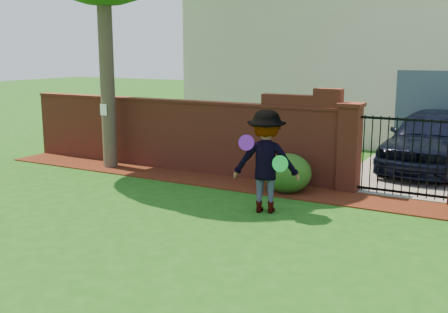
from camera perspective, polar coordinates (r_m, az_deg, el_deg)
The scene contains 13 objects.
ground at distance 9.29m, azimuth -8.73°, elevation -7.39°, with size 80.00×80.00×0.01m, color #1A4F13.
mulch_bed at distance 12.45m, azimuth -2.84°, elevation -2.40°, with size 11.10×1.08×0.03m, color #3D160B.
brick_wall at distance 13.38m, azimuth -5.26°, elevation 2.50°, with size 8.70×0.31×2.16m.
pillar_left at distance 11.53m, azimuth 13.22°, elevation 1.00°, with size 0.50×0.50×1.88m.
iron_gate at distance 11.31m, azimuth 18.56°, elevation -0.01°, with size 1.78×0.03×1.60m.
driveway at distance 15.35m, azimuth 21.13°, elevation -0.59°, with size 3.20×8.00×0.01m, color gray.
house at distance 19.45m, azimuth 16.07°, elevation 11.42°, with size 12.40×6.40×6.30m.
car at distance 14.12m, azimuth 21.08°, elevation 1.64°, with size 1.83×4.56×1.55m, color black.
paper_notice at distance 13.66m, azimuth -12.72°, elevation 4.88°, with size 0.20×0.01×0.28m, color white.
shrub_left at distance 11.31m, azimuth 6.76°, elevation -1.77°, with size 1.01×1.01×0.83m, color #194D17.
man at distance 9.79m, azimuth 4.44°, elevation -0.56°, with size 1.22×0.70×1.89m, color gray.
frisbee_purple at distance 9.59m, azimuth 2.40°, elevation 1.49°, with size 0.29×0.29×0.03m, color purple.
frisbee_green at distance 9.48m, azimuth 6.00°, elevation -0.77°, with size 0.30×0.30×0.03m, color #1CD34C.
Camera 1 is at (5.43, -6.94, 2.93)m, focal length 42.94 mm.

